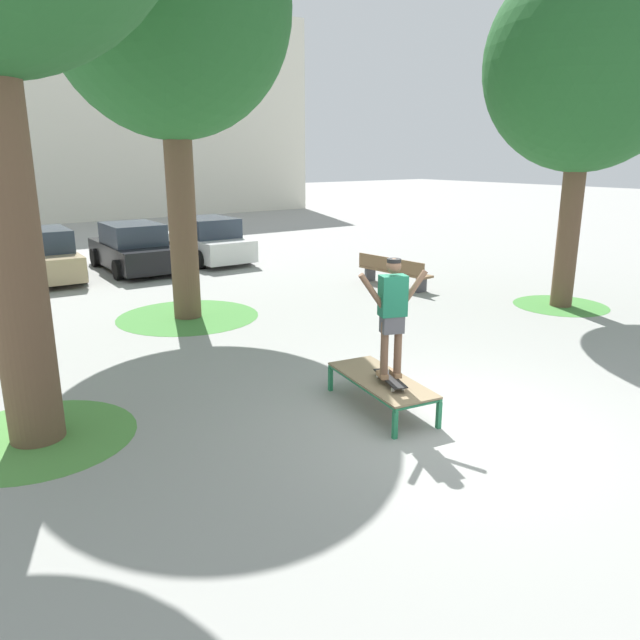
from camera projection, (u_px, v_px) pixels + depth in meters
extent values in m
plane|color=#999993|center=(447.00, 426.00, 8.22)|extent=(120.00, 120.00, 0.00)
cube|color=#237A4C|center=(330.00, 379.00, 9.40)|extent=(0.07, 0.07, 0.38)
cube|color=#237A4C|center=(369.00, 372.00, 9.69)|extent=(0.07, 0.07, 0.38)
cube|color=#237A4C|center=(395.00, 425.00, 7.80)|extent=(0.07, 0.07, 0.38)
cube|color=#237A4C|center=(439.00, 415.00, 8.10)|extent=(0.07, 0.07, 0.38)
cylinder|color=#237A4C|center=(360.00, 386.00, 8.54)|extent=(0.38, 1.88, 0.05)
cylinder|color=#237A4C|center=(401.00, 378.00, 8.84)|extent=(0.38, 1.88, 0.05)
cylinder|color=#237A4C|center=(350.00, 363.00, 9.49)|extent=(0.76, 0.18, 0.05)
cylinder|color=#237A4C|center=(418.00, 405.00, 7.89)|extent=(0.76, 0.18, 0.05)
cube|color=#847051|center=(381.00, 379.00, 8.68)|extent=(1.08, 2.00, 0.03)
cube|color=black|center=(390.00, 378.00, 8.45)|extent=(0.46, 0.82, 0.02)
cylinder|color=silver|center=(378.00, 376.00, 8.70)|extent=(0.05, 0.06, 0.06)
cylinder|color=silver|center=(388.00, 375.00, 8.74)|extent=(0.05, 0.06, 0.06)
cylinder|color=silver|center=(393.00, 390.00, 8.18)|extent=(0.05, 0.06, 0.06)
cylinder|color=silver|center=(403.00, 389.00, 8.22)|extent=(0.05, 0.06, 0.06)
cylinder|color=brown|center=(384.00, 351.00, 8.31)|extent=(0.11, 0.11, 0.82)
cube|color=#99704C|center=(382.00, 375.00, 8.46)|extent=(0.18, 0.26, 0.07)
cylinder|color=brown|center=(398.00, 349.00, 8.36)|extent=(0.11, 0.11, 0.82)
cube|color=#99704C|center=(395.00, 373.00, 8.51)|extent=(0.18, 0.26, 0.07)
cube|color=#4C4C51|center=(392.00, 324.00, 8.24)|extent=(0.35, 0.29, 0.24)
cube|color=#196647|center=(393.00, 296.00, 8.13)|extent=(0.41, 0.33, 0.56)
cylinder|color=brown|center=(372.00, 291.00, 8.03)|extent=(0.40, 0.21, 0.52)
cylinder|color=brown|center=(414.00, 289.00, 8.19)|extent=(0.40, 0.21, 0.52)
sphere|color=brown|center=(394.00, 266.00, 8.02)|extent=(0.20, 0.20, 0.20)
cylinder|color=black|center=(394.00, 261.00, 8.00)|extent=(0.19, 0.19, 0.05)
cylinder|color=brown|center=(13.00, 254.00, 7.23)|extent=(0.68, 0.68, 4.85)
cylinder|color=#519342|center=(39.00, 437.00, 7.87)|extent=(2.48, 2.48, 0.01)
cylinder|color=brown|center=(569.00, 232.00, 14.25)|extent=(0.51, 0.51, 3.62)
ellipsoid|color=#235B28|center=(587.00, 63.00, 13.26)|extent=(4.50, 4.50, 4.72)
cylinder|color=#47893D|center=(560.00, 305.00, 14.73)|extent=(2.24, 2.24, 0.01)
cylinder|color=brown|center=(182.00, 221.00, 13.16)|extent=(0.61, 0.61, 4.34)
ellipsoid|color=#235B28|center=(169.00, 6.00, 12.02)|extent=(4.93, 4.93, 5.17)
cylinder|color=#47893D|center=(188.00, 316.00, 13.73)|extent=(3.19, 3.19, 0.01)
cube|color=tan|center=(41.00, 262.00, 17.73)|extent=(1.92, 4.28, 0.70)
cube|color=#2D3847|center=(39.00, 240.00, 17.43)|extent=(1.67, 2.18, 0.64)
cylinder|color=black|center=(5.00, 265.00, 18.40)|extent=(0.25, 0.61, 0.60)
cylinder|color=black|center=(64.00, 260.00, 19.29)|extent=(0.25, 0.61, 0.60)
cylinder|color=black|center=(16.00, 280.00, 16.29)|extent=(0.25, 0.61, 0.60)
cylinder|color=black|center=(82.00, 273.00, 17.18)|extent=(0.25, 0.61, 0.60)
cube|color=black|center=(133.00, 254.00, 19.11)|extent=(1.86, 4.26, 0.70)
cube|color=#2D3847|center=(132.00, 234.00, 18.81)|extent=(1.64, 2.16, 0.64)
cylinder|color=black|center=(95.00, 258.00, 19.75)|extent=(0.24, 0.61, 0.60)
cylinder|color=black|center=(146.00, 253.00, 20.66)|extent=(0.24, 0.61, 0.60)
cylinder|color=black|center=(118.00, 270.00, 17.66)|extent=(0.24, 0.61, 0.60)
cylinder|color=black|center=(174.00, 264.00, 18.58)|extent=(0.24, 0.61, 0.60)
cube|color=silver|center=(207.00, 246.00, 20.80)|extent=(1.76, 4.23, 0.70)
cube|color=#2D3847|center=(208.00, 227.00, 20.51)|extent=(1.59, 2.12, 0.64)
cylinder|color=black|center=(169.00, 249.00, 21.41)|extent=(0.23, 0.60, 0.60)
cylinder|color=black|center=(213.00, 245.00, 22.36)|extent=(0.23, 0.60, 0.60)
cylinder|color=black|center=(200.00, 260.00, 19.36)|extent=(0.23, 0.60, 0.60)
cylinder|color=black|center=(247.00, 255.00, 20.31)|extent=(0.23, 0.60, 0.60)
cube|color=brown|center=(395.00, 271.00, 16.75)|extent=(0.64, 2.43, 0.06)
cube|color=brown|center=(390.00, 264.00, 16.57)|extent=(0.24, 2.40, 0.36)
cube|color=#424247|center=(370.00, 274.00, 17.51)|extent=(0.38, 0.11, 0.40)
cube|color=#424247|center=(421.00, 285.00, 16.11)|extent=(0.38, 0.11, 0.40)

